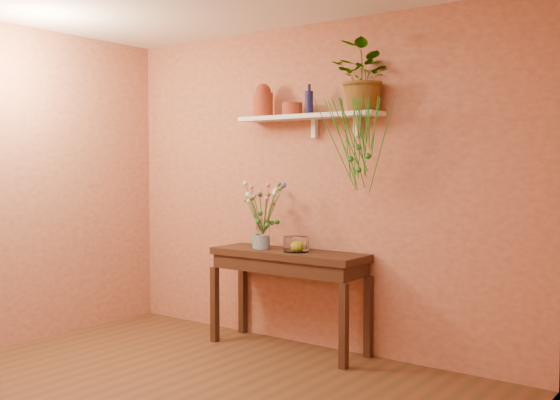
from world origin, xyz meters
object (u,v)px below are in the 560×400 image
object	(u,v)px
glass_vase	(263,237)
terracotta_jug	(263,101)
blue_bottle	(309,102)
sideboard	(288,265)
glass_bowl	(296,245)
bouquet	(264,201)
spider_plant	(365,77)

from	to	relation	value
glass_vase	terracotta_jug	bearing A→B (deg)	127.10
blue_bottle	sideboard	bearing A→B (deg)	-152.44
glass_vase	glass_bowl	bearing A→B (deg)	6.04
glass_vase	bouquet	distance (m)	0.30
terracotta_jug	glass_bowl	distance (m)	1.27
sideboard	spider_plant	world-z (taller)	spider_plant
glass_vase	sideboard	bearing A→B (deg)	12.92
spider_plant	terracotta_jug	bearing A→B (deg)	-178.86
sideboard	glass_bowl	size ratio (longest dim) A/B	6.58
blue_bottle	glass_bowl	distance (m)	1.16
glass_vase	bouquet	bearing A→B (deg)	43.76
sideboard	bouquet	distance (m)	0.57
spider_plant	glass_bowl	bearing A→B (deg)	-168.24
blue_bottle	glass_bowl	size ratio (longest dim) A/B	1.17
sideboard	spider_plant	xyz separation A→B (m)	(0.65, 0.10, 1.50)
glass_vase	bouquet	world-z (taller)	bouquet
glass_bowl	bouquet	bearing A→B (deg)	-175.42
glass_vase	glass_bowl	xyz separation A→B (m)	(0.32, 0.03, -0.05)
bouquet	glass_bowl	size ratio (longest dim) A/B	2.21
spider_plant	glass_bowl	world-z (taller)	spider_plant
blue_bottle	glass_vase	bearing A→B (deg)	-160.87
terracotta_jug	glass_vase	size ratio (longest dim) A/B	1.14
spider_plant	glass_bowl	xyz separation A→B (m)	(-0.56, -0.12, -1.32)
glass_vase	bouquet	size ratio (longest dim) A/B	0.55
terracotta_jug	spider_plant	size ratio (longest dim) A/B	0.54
bouquet	spider_plant	bearing A→B (deg)	9.26
spider_plant	glass_vase	bearing A→B (deg)	-170.27
terracotta_jug	spider_plant	bearing A→B (deg)	1.14
terracotta_jug	bouquet	world-z (taller)	terracotta_jug
terracotta_jug	bouquet	distance (m)	0.87
blue_bottle	terracotta_jug	bearing A→B (deg)	179.88
spider_plant	glass_vase	distance (m)	1.56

